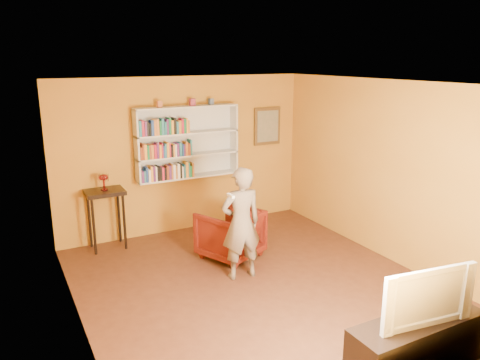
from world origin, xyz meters
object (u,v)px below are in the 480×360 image
ruby_lustre (104,179)px  person (241,223)px  bookshelf (186,142)px  armchair (230,234)px  console_table (105,200)px  television (422,293)px  tv_cabinet (416,344)px

ruby_lustre → person: (1.42, -1.92, -0.36)m
bookshelf → armchair: size_ratio=2.15×
ruby_lustre → person: 2.42m
console_table → television: size_ratio=0.95×
tv_cabinet → console_table: bearing=114.0°
console_table → armchair: 2.06m
console_table → person: size_ratio=0.61×
bookshelf → tv_cabinet: (0.54, -4.66, -1.33)m
console_table → ruby_lustre: (-0.00, 0.00, 0.35)m
armchair → console_table: bearing=-61.7°
bookshelf → tv_cabinet: bookshelf is taller
tv_cabinet → television: 0.56m
console_table → bookshelf: bearing=6.2°
armchair → person: 0.81m
ruby_lustre → television: (2.01, -4.50, -0.34)m
console_table → tv_cabinet: bearing=-66.0°
ruby_lustre → television: 4.94m
bookshelf → console_table: bookshelf is taller
bookshelf → armchair: 1.86m
tv_cabinet → ruby_lustre: bearing=114.0°
console_table → person: (1.42, -1.92, -0.01)m
console_table → tv_cabinet: console_table is taller
console_table → person: person is taller
television → console_table: bearing=121.8°
person → television: 2.64m
tv_cabinet → bookshelf: bearing=96.7°
bookshelf → tv_cabinet: 4.88m
ruby_lustre → television: bearing=-66.0°
console_table → person: bearing=-53.5°
ruby_lustre → armchair: (1.59, -1.24, -0.78)m
armchair → television: bearing=73.6°
bookshelf → ruby_lustre: (-1.46, -0.16, -0.43)m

